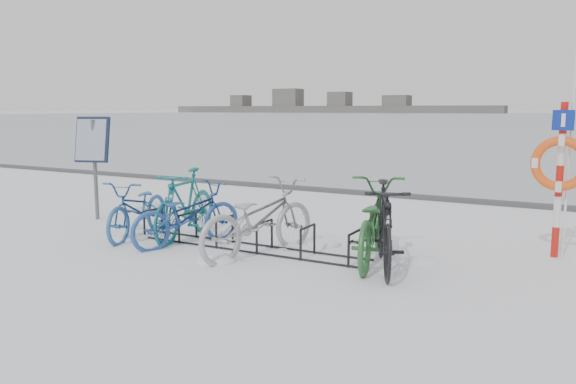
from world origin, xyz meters
name	(u,v)px	position (x,y,z in m)	size (l,w,h in m)	color
ground	(244,248)	(0.00, 0.00, 0.00)	(900.00, 900.00, 0.00)	white
ice_sheet	(574,117)	(0.00, 155.00, 0.01)	(400.00, 298.00, 0.02)	#99A6AD
quay_edge	(376,194)	(0.00, 5.90, 0.05)	(400.00, 0.25, 0.10)	#3F3F42
bike_rack	(244,237)	(0.00, 0.00, 0.18)	(4.00, 0.48, 0.46)	black
info_board	(93,146)	(-3.72, 0.54, 1.41)	(0.70, 0.43, 1.96)	#595B5E
lifebuoy_station	(561,164)	(4.20, 1.63, 1.34)	(0.77, 0.22, 4.00)	red
shoreline	(318,107)	(-122.02, 260.00, 2.79)	(180.00, 12.00, 9.50)	#484848
bike_0	(139,206)	(-2.00, -0.12, 0.50)	(0.66, 1.90, 1.00)	#2A5C9D
bike_1	(185,202)	(-1.24, 0.15, 0.59)	(0.55, 1.95, 1.17)	#146E73
bike_2	(187,213)	(-0.93, -0.20, 0.50)	(0.67, 1.91, 1.00)	#274B99
bike_3	(259,216)	(0.39, -0.22, 0.57)	(0.75, 2.17, 1.14)	#A1A2A9
bike_4	(372,219)	(1.94, 0.29, 0.58)	(0.77, 2.21, 1.16)	#285F2D
bike_5	(384,224)	(2.21, 0.00, 0.60)	(0.56, 1.99, 1.19)	black
snow_drifts	(231,245)	(-0.27, 0.05, 0.00)	(5.61, 2.13, 0.20)	white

